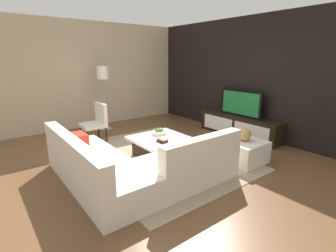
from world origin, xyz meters
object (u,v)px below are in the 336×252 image
object	(u,v)px
decorative_ball	(245,134)
book_stack	(162,140)
ottoman	(243,151)
floor_lamp	(103,77)
sectional_couch	(131,166)
coffee_table	(160,146)
fruit_bowl	(159,132)
media_console	(239,126)
accent_chair_near	(97,120)
television	(241,103)

from	to	relation	value
decorative_ball	book_stack	distance (m)	1.49
ottoman	floor_lamp	bearing A→B (deg)	-163.10
sectional_couch	coffee_table	distance (m)	1.15
fruit_bowl	decorative_ball	size ratio (longest dim) A/B	1.15
media_console	coffee_table	world-z (taller)	media_console
media_console	accent_chair_near	xyz separation A→B (m)	(-1.77, -2.88, 0.24)
floor_lamp	decorative_ball	xyz separation A→B (m)	(3.57, 1.09, -0.86)
coffee_table	fruit_bowl	xyz separation A→B (m)	(-0.18, 0.10, 0.23)
accent_chair_near	ottoman	distance (m)	3.27
television	decorative_ball	size ratio (longest dim) A/B	4.64
media_console	coffee_table	size ratio (longest dim) A/B	2.10
sectional_couch	accent_chair_near	bearing A→B (deg)	170.02
media_console	book_stack	world-z (taller)	media_console
television	sectional_couch	xyz separation A→B (m)	(0.50, -3.28, -0.54)
decorative_ball	fruit_bowl	bearing A→B (deg)	-143.88
accent_chair_near	fruit_bowl	world-z (taller)	accent_chair_near
accent_chair_near	fruit_bowl	size ratio (longest dim) A/B	3.11
ottoman	accent_chair_near	bearing A→B (deg)	-149.68
television	book_stack	distance (m)	2.45
accent_chair_near	decorative_ball	distance (m)	3.25
floor_lamp	book_stack	distance (m)	2.83
sectional_couch	floor_lamp	distance (m)	3.37
media_console	ottoman	size ratio (longest dim) A/B	3.02
floor_lamp	media_console	bearing A→B (deg)	42.45
sectional_couch	coffee_table	bearing A→B (deg)	121.46
floor_lamp	decorative_ball	bearing A→B (deg)	16.90
fruit_bowl	accent_chair_near	bearing A→B (deg)	-155.42
television	floor_lamp	bearing A→B (deg)	-137.54
accent_chair_near	decorative_ball	bearing A→B (deg)	36.61
sectional_couch	decorative_ball	world-z (taller)	sectional_couch
ottoman	fruit_bowl	size ratio (longest dim) A/B	2.50
fruit_bowl	coffee_table	bearing A→B (deg)	-29.14
fruit_bowl	book_stack	xyz separation A→B (m)	(0.41, -0.22, -0.02)
decorative_ball	floor_lamp	bearing A→B (deg)	-163.10
television	ottoman	world-z (taller)	television
floor_lamp	fruit_bowl	world-z (taller)	floor_lamp
television	fruit_bowl	size ratio (longest dim) A/B	4.03
media_console	book_stack	size ratio (longest dim) A/B	11.63
sectional_couch	book_stack	world-z (taller)	sectional_couch
television	sectional_couch	distance (m)	3.36
floor_lamp	accent_chair_near	bearing A→B (deg)	-36.05
television	fruit_bowl	xyz separation A→B (m)	(-0.28, -2.20, -0.38)
sectional_couch	fruit_bowl	xyz separation A→B (m)	(-0.78, 1.08, 0.16)
media_console	sectional_couch	xyz separation A→B (m)	(0.50, -3.28, 0.02)
media_console	floor_lamp	xyz separation A→B (m)	(-2.54, -2.32, 1.13)
media_console	ottoman	xyz separation A→B (m)	(1.03, -1.24, -0.05)
sectional_couch	fruit_bowl	bearing A→B (deg)	125.81
ottoman	book_stack	size ratio (longest dim) A/B	3.85
coffee_table	fruit_bowl	bearing A→B (deg)	150.86
accent_chair_near	floor_lamp	world-z (taller)	floor_lamp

